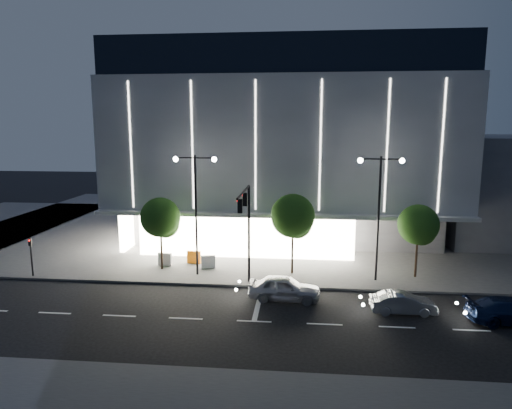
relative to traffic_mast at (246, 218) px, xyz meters
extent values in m
plane|color=black|center=(-1.00, -3.34, -5.03)|extent=(160.00, 160.00, 0.00)
cube|color=#474747|center=(4.00, 20.66, -4.95)|extent=(70.00, 40.00, 0.15)
cube|color=#4C4C51|center=(2.00, 20.66, -3.03)|extent=(28.00, 21.00, 4.00)
cube|color=gray|center=(2.00, 18.66, 4.47)|extent=(30.00, 25.00, 11.00)
cube|color=black|center=(2.00, 18.66, 11.47)|extent=(29.40, 24.50, 3.00)
cube|color=white|center=(-1.00, 7.36, -3.03)|extent=(18.00, 0.40, 3.60)
cube|color=white|center=(-11.80, 12.66, -3.03)|extent=(0.40, 10.00, 3.60)
cube|color=gray|center=(2.00, 6.36, -0.93)|extent=(30.00, 2.00, 0.30)
cube|color=white|center=(2.00, 6.14, 4.47)|extent=(24.00, 0.06, 10.00)
cube|color=#4C4C51|center=(25.00, 20.66, -0.03)|extent=(16.00, 20.00, 10.00)
cylinder|color=black|center=(0.00, 1.46, -1.53)|extent=(0.18, 0.18, 7.00)
cylinder|color=black|center=(0.00, -1.44, 1.97)|extent=(0.14, 5.80, 0.14)
cube|color=black|center=(0.00, -0.74, 1.37)|extent=(0.28, 0.18, 0.85)
cube|color=black|center=(0.00, -3.14, 1.37)|extent=(0.28, 0.18, 0.85)
sphere|color=#FF0C0C|center=(-0.12, -0.74, 1.67)|extent=(0.14, 0.14, 0.14)
cylinder|color=black|center=(-4.00, 2.66, -0.53)|extent=(0.16, 0.16, 9.00)
cylinder|color=black|center=(-4.70, 2.66, 3.77)|extent=(1.40, 0.10, 0.10)
cylinder|color=black|center=(-3.30, 2.66, 3.77)|extent=(1.40, 0.10, 0.10)
sphere|color=white|center=(-5.40, 2.66, 3.67)|extent=(0.36, 0.36, 0.36)
sphere|color=white|center=(-2.60, 2.66, 3.67)|extent=(0.36, 0.36, 0.36)
cylinder|color=black|center=(9.00, 2.66, -0.53)|extent=(0.16, 0.16, 9.00)
cylinder|color=black|center=(8.30, 2.66, 3.77)|extent=(1.40, 0.10, 0.10)
cylinder|color=black|center=(9.70, 2.66, 3.77)|extent=(1.40, 0.10, 0.10)
sphere|color=white|center=(7.60, 2.66, 3.67)|extent=(0.36, 0.36, 0.36)
sphere|color=white|center=(10.40, 2.66, 3.67)|extent=(0.36, 0.36, 0.36)
cylinder|color=black|center=(-16.00, 1.16, -3.53)|extent=(0.12, 0.12, 3.00)
cube|color=black|center=(-16.00, 1.16, -2.33)|extent=(0.22, 0.16, 0.55)
sphere|color=#FF0C0C|center=(-16.00, 1.05, -2.18)|extent=(0.10, 0.10, 0.10)
cylinder|color=black|center=(-7.00, 3.66, -3.14)|extent=(0.16, 0.16, 3.78)
sphere|color=#1C3A10|center=(-7.00, 3.66, -0.82)|extent=(3.02, 3.02, 3.02)
sphere|color=#1C3A10|center=(-6.70, 3.86, -1.36)|extent=(2.16, 2.16, 2.16)
sphere|color=#1C3A10|center=(-7.25, 3.51, -1.14)|extent=(1.94, 1.94, 1.94)
cylinder|color=black|center=(3.00, 3.66, -3.00)|extent=(0.16, 0.16, 4.06)
sphere|color=#1C3A10|center=(3.00, 3.66, -0.50)|extent=(3.25, 3.25, 3.25)
sphere|color=#1C3A10|center=(3.30, 3.86, -1.08)|extent=(2.32, 2.32, 2.32)
sphere|color=#1C3A10|center=(2.75, 3.51, -0.85)|extent=(2.09, 2.09, 2.09)
cylinder|color=black|center=(12.00, 3.66, -3.21)|extent=(0.16, 0.16, 3.64)
sphere|color=#1C3A10|center=(12.00, 3.66, -0.97)|extent=(2.91, 2.91, 2.91)
sphere|color=#1C3A10|center=(12.30, 3.86, -1.49)|extent=(2.08, 2.08, 2.08)
sphere|color=#1C3A10|center=(11.75, 3.51, -1.28)|extent=(1.87, 1.87, 1.87)
imported|color=#A4A5AC|center=(2.61, -1.37, -4.24)|extent=(4.73, 2.16, 1.57)
imported|color=#A0A3A7|center=(9.73, -2.81, -4.39)|extent=(3.88, 1.46, 1.26)
imported|color=#111E42|center=(15.52, -3.57, -4.32)|extent=(5.07, 2.46, 1.42)
cube|color=white|center=(-7.03, 4.57, -4.38)|extent=(1.13, 0.41, 1.00)
cube|color=orange|center=(-4.89, 5.35, -4.38)|extent=(1.12, 0.37, 1.00)
cube|color=white|center=(-3.50, 4.25, -4.38)|extent=(1.13, 0.52, 1.00)
camera|label=1|loc=(3.49, -29.29, 6.04)|focal=32.00mm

